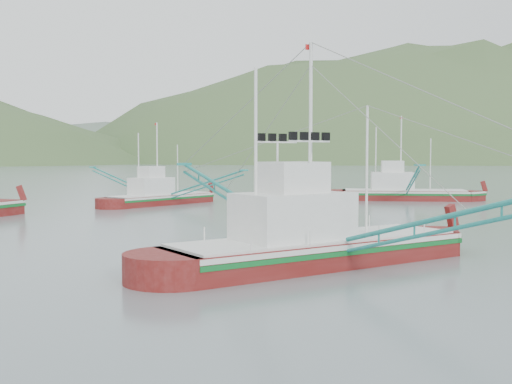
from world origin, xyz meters
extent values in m
plane|color=slate|center=(0.00, 0.00, 0.00)|extent=(1200.00, 1200.00, 0.00)
cube|color=#61100E|center=(1.95, -0.65, 0.21)|extent=(16.14, 10.18, 2.10)
cube|color=silver|center=(1.95, -0.65, 1.10)|extent=(15.88, 10.13, 0.23)
cube|color=#0E6626|center=(1.95, -0.65, 0.84)|extent=(15.89, 10.15, 0.23)
cube|color=silver|center=(1.95, -0.65, 1.31)|extent=(15.33, 9.67, 0.13)
cube|color=silver|center=(0.51, -1.29, 2.42)|extent=(6.17, 5.19, 2.31)
cube|color=silver|center=(0.51, -1.29, 4.31)|extent=(3.43, 3.22, 1.47)
cylinder|color=white|center=(1.47, -0.87, 5.99)|extent=(0.17, 0.17, 9.47)
cylinder|color=white|center=(-1.42, -2.13, 5.28)|extent=(0.15, 0.15, 8.05)
cylinder|color=white|center=(4.84, 0.61, 4.57)|extent=(0.13, 0.13, 6.63)
cube|color=#61100E|center=(-4.76, 38.77, 0.17)|extent=(11.97, 11.12, 1.72)
cube|color=silver|center=(-4.76, 38.77, 0.90)|extent=(11.82, 11.00, 0.19)
cube|color=#0E6626|center=(-4.76, 38.77, 0.69)|extent=(11.84, 11.01, 0.19)
cube|color=silver|center=(-4.76, 38.77, 1.08)|extent=(11.37, 10.56, 0.10)
cube|color=silver|center=(-5.73, 37.92, 1.98)|extent=(5.05, 4.91, 1.89)
cube|color=silver|center=(-5.73, 37.92, 3.53)|extent=(2.93, 2.90, 1.21)
cylinder|color=white|center=(-5.09, 38.49, 4.91)|extent=(0.14, 0.14, 7.75)
cylinder|color=white|center=(-7.03, 36.78, 4.33)|extent=(0.12, 0.12, 6.59)
cylinder|color=white|center=(-2.82, 40.48, 3.75)|extent=(0.10, 0.10, 5.42)
cube|color=#61100E|center=(23.69, 40.25, 0.19)|extent=(15.02, 7.91, 1.94)
cube|color=silver|center=(23.69, 40.25, 1.02)|extent=(14.76, 7.90, 0.21)
cube|color=#0E6626|center=(23.69, 40.25, 0.77)|extent=(14.77, 7.91, 0.21)
cube|color=silver|center=(23.69, 40.25, 1.21)|extent=(14.27, 7.51, 0.12)
cube|color=silver|center=(22.30, 40.67, 2.23)|extent=(5.53, 4.36, 2.13)
cube|color=silver|center=(22.30, 40.67, 3.97)|extent=(3.02, 2.77, 1.35)
cylinder|color=white|center=(23.22, 40.39, 5.52)|extent=(0.15, 0.15, 8.71)
cylinder|color=white|center=(20.44, 41.23, 4.86)|extent=(0.14, 0.14, 7.40)
cylinder|color=white|center=(26.47, 39.41, 4.21)|extent=(0.12, 0.12, 6.10)
ellipsoid|color=#3F5B2F|center=(240.00, 430.00, 0.00)|extent=(684.00, 432.00, 306.00)
ellipsoid|color=slate|center=(30.00, 560.00, 0.00)|extent=(960.00, 400.00, 240.00)
camera|label=1|loc=(-6.38, -30.80, 5.40)|focal=45.00mm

